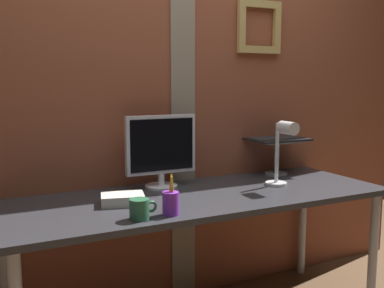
% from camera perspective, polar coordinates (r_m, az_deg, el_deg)
% --- Properties ---
extents(brick_wall_back, '(3.50, 0.16, 2.48)m').
position_cam_1_polar(brick_wall_back, '(2.67, -2.71, 6.62)').
color(brick_wall_back, brown).
rests_on(brick_wall_back, ground_plane).
extents(desk, '(1.99, 0.72, 0.72)m').
position_cam_1_polar(desk, '(2.37, 1.09, -7.86)').
color(desk, '#333338').
rests_on(desk, ground_plane).
extents(monitor, '(0.40, 0.18, 0.40)m').
position_cam_1_polar(monitor, '(2.47, -3.90, -0.50)').
color(monitor, white).
rests_on(monitor, desk).
extents(laptop_stand, '(0.28, 0.22, 0.22)m').
position_cam_1_polar(laptop_stand, '(2.87, 10.59, -0.90)').
color(laptop_stand, gray).
rests_on(laptop_stand, desk).
extents(laptop, '(0.36, 0.32, 0.21)m').
position_cam_1_polar(laptop, '(2.91, 9.80, 1.66)').
color(laptop, black).
rests_on(laptop, laptop_stand).
extents(desk_lamp, '(0.12, 0.20, 0.37)m').
position_cam_1_polar(desk_lamp, '(2.52, 11.35, -0.29)').
color(desk_lamp, white).
rests_on(desk_lamp, desk).
extents(pen_cup, '(0.07, 0.07, 0.18)m').
position_cam_1_polar(pen_cup, '(2.00, -2.68, -7.38)').
color(pen_cup, purple).
rests_on(pen_cup, desk).
extents(coffee_mug, '(0.12, 0.08, 0.09)m').
position_cam_1_polar(coffee_mug, '(1.95, -6.55, -8.10)').
color(coffee_mug, '#33724C').
rests_on(coffee_mug, desk).
extents(paper_clutter_stack, '(0.23, 0.19, 0.05)m').
position_cam_1_polar(paper_clutter_stack, '(2.19, -8.69, -6.85)').
color(paper_clutter_stack, silver).
rests_on(paper_clutter_stack, desk).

